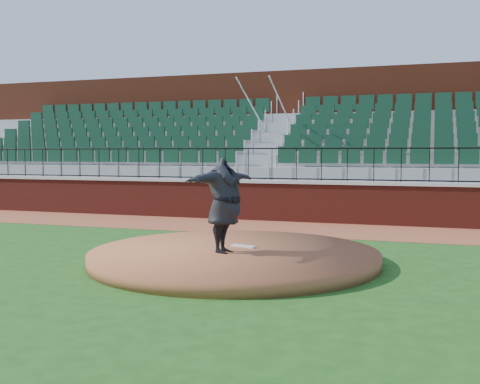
# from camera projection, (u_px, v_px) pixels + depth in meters

# --- Properties ---
(ground) EXTENTS (90.00, 90.00, 0.00)m
(ground) POSITION_uv_depth(u_px,v_px,m) (216.00, 262.00, 11.29)
(ground) COLOR #1B4B15
(ground) RESTS_ON ground
(warning_track) EXTENTS (34.00, 3.20, 0.01)m
(warning_track) POSITION_uv_depth(u_px,v_px,m) (283.00, 228.00, 16.39)
(warning_track) COLOR brown
(warning_track) RESTS_ON ground
(field_wall) EXTENTS (34.00, 0.35, 1.20)m
(field_wall) POSITION_uv_depth(u_px,v_px,m) (296.00, 203.00, 17.86)
(field_wall) COLOR maroon
(field_wall) RESTS_ON ground
(wall_cap) EXTENTS (34.00, 0.45, 0.10)m
(wall_cap) POSITION_uv_depth(u_px,v_px,m) (296.00, 182.00, 17.81)
(wall_cap) COLOR #B7B7B7
(wall_cap) RESTS_ON field_wall
(wall_railing) EXTENTS (34.00, 0.05, 1.00)m
(wall_railing) POSITION_uv_depth(u_px,v_px,m) (296.00, 164.00, 17.78)
(wall_railing) COLOR black
(wall_railing) RESTS_ON wall_cap
(seating_stands) EXTENTS (34.00, 5.10, 4.60)m
(seating_stands) POSITION_uv_depth(u_px,v_px,m) (314.00, 149.00, 20.32)
(seating_stands) COLOR gray
(seating_stands) RESTS_ON ground
(concourse_wall) EXTENTS (34.00, 0.50, 5.50)m
(concourse_wall) POSITION_uv_depth(u_px,v_px,m) (328.00, 138.00, 22.93)
(concourse_wall) COLOR maroon
(concourse_wall) RESTS_ON ground
(pitchers_mound) EXTENTS (5.70, 5.70, 0.25)m
(pitchers_mound) POSITION_uv_depth(u_px,v_px,m) (234.00, 256.00, 11.25)
(pitchers_mound) COLOR brown
(pitchers_mound) RESTS_ON ground
(pitching_rubber) EXTENTS (0.56, 0.28, 0.04)m
(pitching_rubber) POSITION_uv_depth(u_px,v_px,m) (243.00, 246.00, 11.60)
(pitching_rubber) COLOR silver
(pitching_rubber) RESTS_ON pitchers_mound
(pitcher) EXTENTS (1.00, 2.33, 1.83)m
(pitcher) POSITION_uv_depth(u_px,v_px,m) (225.00, 205.00, 10.89)
(pitcher) COLOR black
(pitcher) RESTS_ON pitchers_mound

